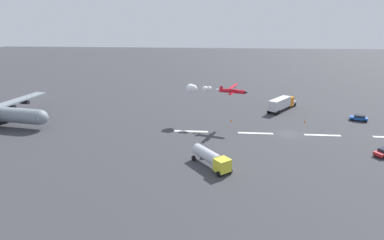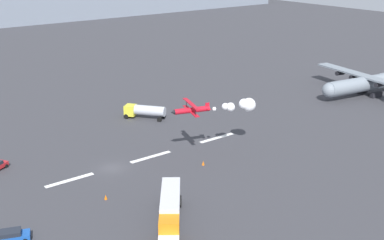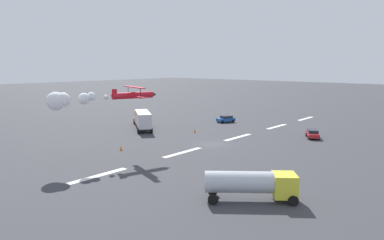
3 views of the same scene
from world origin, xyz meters
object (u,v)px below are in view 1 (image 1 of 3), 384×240
Objects in this scene: fuel_tanker_truck at (211,158)px; traffic_cone_far at (232,120)px; semi_truck_orange at (282,103)px; followme_car_yellow at (359,118)px; traffic_cone_near at (305,121)px; stunt_biplane_red at (203,89)px; cargo_transport_plane at (1,113)px.

traffic_cone_far is at bearing -99.92° from fuel_tanker_truck.
traffic_cone_far is at bearing 38.46° from semi_truck_orange.
followme_car_yellow is at bearing -173.96° from traffic_cone_far.
fuel_tanker_truck is at bearing 49.31° from traffic_cone_near.
stunt_biplane_red is at bearing 30.53° from semi_truck_orange.
stunt_biplane_red reaches higher than traffic_cone_far.
cargo_transport_plane is 7.08× the size of followme_car_yellow.
semi_truck_orange is at bearing -24.30° from followme_car_yellow.
cargo_transport_plane is 2.62× the size of semi_truck_orange.
cargo_transport_plane is at bearing 8.30° from traffic_cone_far.
cargo_transport_plane is at bearing -19.10° from fuel_tanker_truck.
cargo_transport_plane reaches higher than traffic_cone_near.
cargo_transport_plane is 2.12× the size of stunt_biplane_red.
traffic_cone_near is at bearing -173.14° from cargo_transport_plane.
cargo_transport_plane is 73.33m from semi_truck_orange.
followme_car_yellow is at bearing -173.12° from stunt_biplane_red.
semi_truck_orange is at bearing -164.35° from cargo_transport_plane.
followme_car_yellow reaches higher than traffic_cone_near.
semi_truck_orange reaches higher than traffic_cone_far.
stunt_biplane_red reaches higher than followme_car_yellow.
followme_car_yellow is at bearing -169.36° from traffic_cone_near.
cargo_transport_plane reaches higher than stunt_biplane_red.
stunt_biplane_red reaches higher than semi_truck_orange.
semi_truck_orange reaches higher than traffic_cone_near.
fuel_tanker_truck is (-2.86, 24.61, -6.84)m from stunt_biplane_red.
cargo_transport_plane is at bearing 7.47° from followme_car_yellow.
stunt_biplane_red is at bearing 6.88° from followme_car_yellow.
traffic_cone_near is (-25.89, -2.17, -8.20)m from stunt_biplane_red.
stunt_biplane_red is 26.37m from semi_truck_orange.
fuel_tanker_truck is 47.45m from followme_car_yellow.
traffic_cone_near is 1.00× the size of traffic_cone_far.
cargo_transport_plane reaches higher than followme_car_yellow.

